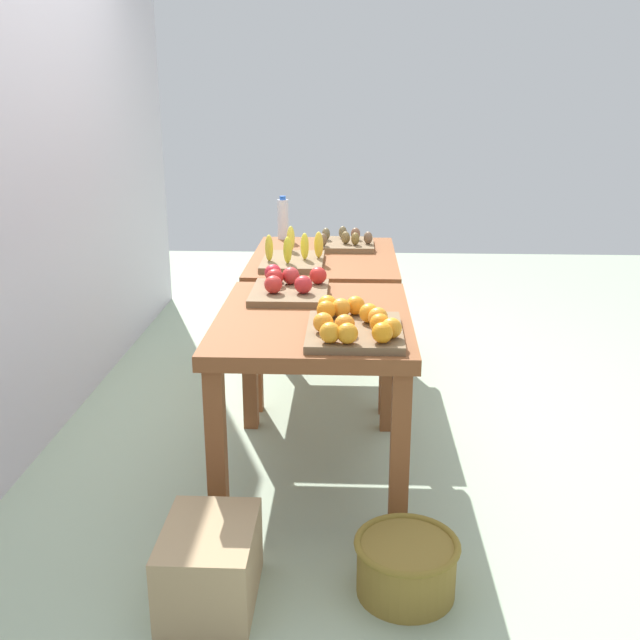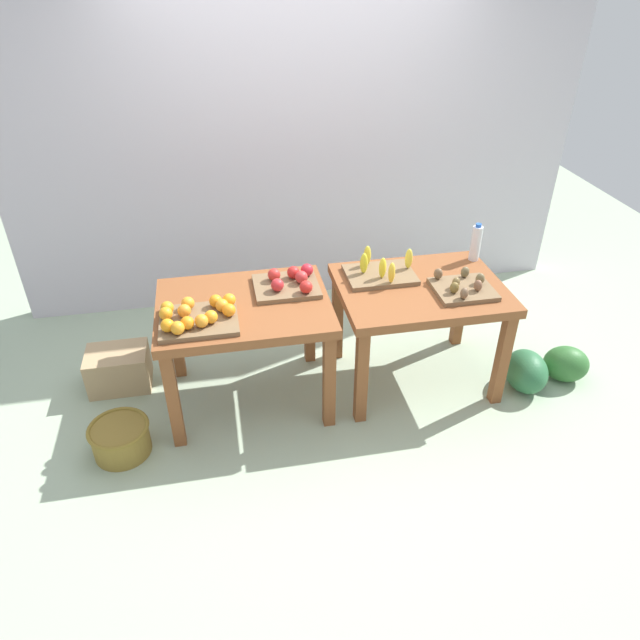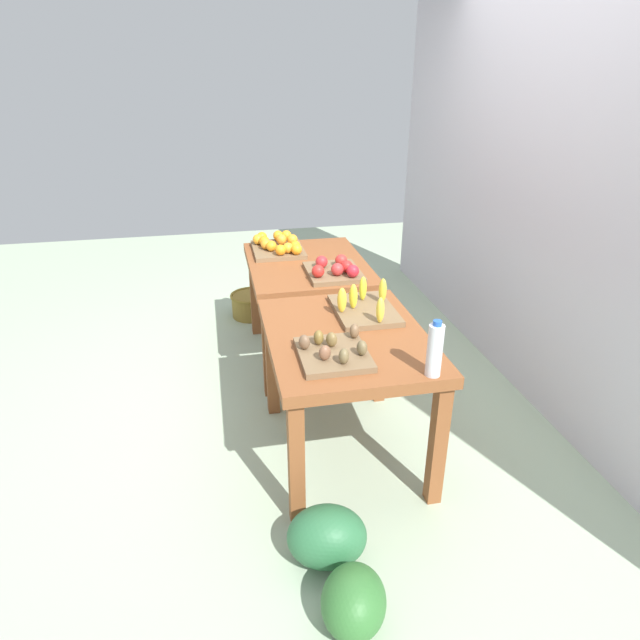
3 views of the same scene
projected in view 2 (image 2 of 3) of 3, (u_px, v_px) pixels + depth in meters
name	position (u px, v px, depth m)	size (l,w,h in m)	color
ground_plane	(333.00, 386.00, 3.96)	(8.00, 8.00, 0.00)	#A0B497
back_wall	(297.00, 112.00, 4.25)	(4.40, 0.12, 3.00)	silver
display_table_left	(245.00, 318.00, 3.53)	(1.04, 0.80, 0.74)	brown
display_table_right	(419.00, 300.00, 3.71)	(1.04, 0.80, 0.74)	brown
orange_bin	(197.00, 316.00, 3.27)	(0.47, 0.36, 0.11)	brown
apple_bin	(289.00, 283.00, 3.60)	(0.40, 0.34, 0.11)	brown
banana_crate	(381.00, 272.00, 3.72)	(0.45, 0.33, 0.17)	brown
kiwi_bin	(463.00, 287.00, 3.57)	(0.36, 0.33, 0.10)	brown
water_bottle	(476.00, 243.00, 3.88)	(0.07, 0.07, 0.26)	silver
watermelon_pile	(543.00, 368.00, 3.92)	(0.66, 0.40, 0.27)	#30692F
wicker_basket	(121.00, 438.00, 3.40)	(0.36, 0.36, 0.20)	olive
cardboard_produce_box	(119.00, 369.00, 3.91)	(0.40, 0.30, 0.27)	tan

